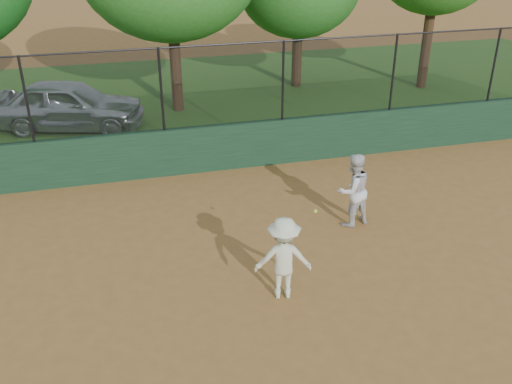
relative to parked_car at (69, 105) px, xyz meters
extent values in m
plane|color=brown|center=(2.90, -10.09, -0.74)|extent=(80.00, 80.00, 0.00)
cube|color=#1A3B24|center=(2.90, -4.09, -0.14)|extent=(26.00, 0.20, 1.20)
cube|color=#275119|center=(2.90, 1.91, -0.74)|extent=(36.00, 12.00, 0.01)
imported|color=#B2B6BC|center=(0.00, 0.00, 0.00)|extent=(4.67, 2.87, 1.49)
imported|color=silver|center=(5.87, -7.56, 0.06)|extent=(0.91, 0.78, 1.60)
imported|color=beige|center=(3.73, -9.57, 0.02)|extent=(1.08, 0.76, 1.52)
sphere|color=#B1D12E|center=(4.15, -9.86, 1.02)|extent=(0.06, 0.06, 0.06)
cube|color=black|center=(2.90, -4.09, 1.46)|extent=(26.00, 0.02, 2.00)
cylinder|color=black|center=(2.90, -4.09, 2.44)|extent=(26.00, 0.04, 0.04)
cylinder|color=black|center=(-0.60, -4.09, 1.46)|extent=(0.06, 0.06, 2.00)
cylinder|color=black|center=(2.40, -4.09, 1.46)|extent=(0.06, 0.06, 2.00)
cylinder|color=black|center=(5.40, -4.09, 1.46)|extent=(0.06, 0.06, 2.00)
cylinder|color=black|center=(8.40, -4.09, 1.46)|extent=(0.06, 0.06, 2.00)
cylinder|color=black|center=(11.40, -4.09, 1.46)|extent=(0.06, 0.06, 2.00)
cylinder|color=#492D1A|center=(3.37, 0.92, 0.51)|extent=(0.36, 0.36, 2.50)
cylinder|color=#3D2714|center=(8.03, 2.57, 0.25)|extent=(0.36, 0.36, 1.98)
cylinder|color=#492E1A|center=(12.50, 1.23, 0.66)|extent=(0.36, 0.36, 2.80)
camera|label=1|loc=(1.21, -17.26, 5.37)|focal=40.00mm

